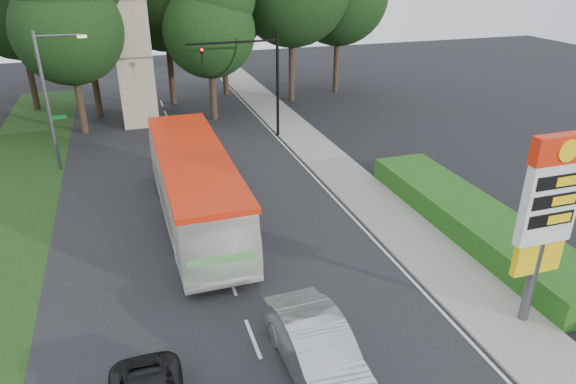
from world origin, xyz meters
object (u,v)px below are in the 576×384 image
object	(u,v)px
traffic_signal_mast	(258,71)
streetlight_signs	(50,96)
monument	(133,55)
gas_station_pylon	(549,207)
transit_bus	(195,188)
sedan_silver	(318,351)

from	to	relation	value
traffic_signal_mast	streetlight_signs	world-z (taller)	streetlight_signs
monument	gas_station_pylon	bearing A→B (deg)	-68.20
monument	streetlight_signs	bearing A→B (deg)	-121.97
gas_station_pylon	transit_bus	world-z (taller)	gas_station_pylon
monument	transit_bus	distance (m)	17.52
sedan_silver	transit_bus	bearing A→B (deg)	98.11
traffic_signal_mast	gas_station_pylon	bearing A→B (deg)	-80.91
monument	sedan_silver	distance (m)	28.62
traffic_signal_mast	monument	distance (m)	9.76
streetlight_signs	transit_bus	bearing A→B (deg)	-54.39
traffic_signal_mast	transit_bus	xyz separation A→B (m)	(-6.13, -11.12, -2.91)
gas_station_pylon	streetlight_signs	distance (m)	25.74
streetlight_signs	sedan_silver	bearing A→B (deg)	-67.11
transit_bus	gas_station_pylon	bearing A→B (deg)	-49.06
gas_station_pylon	streetlight_signs	world-z (taller)	streetlight_signs
streetlight_signs	transit_bus	size ratio (longest dim) A/B	0.63
transit_bus	sedan_silver	size ratio (longest dim) A/B	2.38
gas_station_pylon	monument	world-z (taller)	monument
streetlight_signs	sedan_silver	world-z (taller)	streetlight_signs
transit_bus	traffic_signal_mast	bearing A→B (deg)	60.54
gas_station_pylon	streetlight_signs	bearing A→B (deg)	128.96
streetlight_signs	traffic_signal_mast	bearing A→B (deg)	8.92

